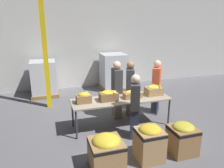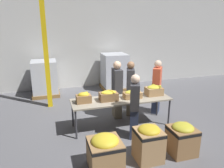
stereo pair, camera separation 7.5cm
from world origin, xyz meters
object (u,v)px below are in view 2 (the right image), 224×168
(support_pillar, at_px, (46,48))
(pallet_stack_1, at_px, (45,78))
(volunteer_3, at_px, (134,107))
(donation_bin_0, at_px, (105,151))
(banana_box_2, at_px, (133,94))
(donation_bin_2, at_px, (182,138))
(banana_box_1, at_px, (109,95))
(sorting_table, at_px, (121,101))
(banana_box_0, at_px, (84,98))
(volunteer_0, at_px, (130,89))
(donation_bin_1, at_px, (148,142))
(volunteer_2, at_px, (117,90))
(pallet_stack_0, at_px, (114,72))
(volunteer_1, at_px, (157,87))
(banana_box_3, at_px, (154,90))

(support_pillar, relative_size, pallet_stack_1, 2.90)
(volunteer_3, height_order, support_pillar, support_pillar)
(donation_bin_0, bearing_deg, banana_box_2, 53.02)
(pallet_stack_1, bearing_deg, donation_bin_2, -60.12)
(banana_box_1, height_order, donation_bin_0, banana_box_1)
(banana_box_2, xyz_separation_m, pallet_stack_1, (-2.33, 3.37, -0.24))
(sorting_table, xyz_separation_m, banana_box_0, (-1.03, 0.03, 0.19))
(volunteer_3, bearing_deg, volunteer_0, 5.04)
(banana_box_1, relative_size, pallet_stack_1, 0.35)
(donation_bin_1, bearing_deg, volunteer_2, 89.21)
(sorting_table, relative_size, pallet_stack_0, 1.80)
(volunteer_3, height_order, donation_bin_1, volunteer_3)
(sorting_table, distance_m, donation_bin_0, 1.91)
(volunteer_2, height_order, pallet_stack_1, volunteer_2)
(banana_box_0, height_order, donation_bin_2, banana_box_0)
(volunteer_0, height_order, pallet_stack_0, volunteer_0)
(volunteer_1, height_order, donation_bin_0, volunteer_1)
(pallet_stack_0, bearing_deg, support_pillar, -154.80)
(pallet_stack_0, bearing_deg, banana_box_3, -87.28)
(pallet_stack_1, bearing_deg, banana_box_2, -55.29)
(pallet_stack_0, relative_size, pallet_stack_1, 1.10)
(banana_box_1, bearing_deg, banana_box_3, 1.87)
(donation_bin_0, height_order, support_pillar, support_pillar)
(sorting_table, height_order, banana_box_0, banana_box_0)
(donation_bin_1, relative_size, support_pillar, 0.20)
(volunteer_1, xyz_separation_m, support_pillar, (-3.27, 1.49, 1.15))
(banana_box_0, bearing_deg, donation_bin_1, -57.23)
(donation_bin_0, bearing_deg, pallet_stack_1, 102.52)
(volunteer_1, relative_size, donation_bin_1, 2.13)
(banana_box_0, xyz_separation_m, support_pillar, (-0.85, 2.06, 1.05))
(banana_box_1, distance_m, donation_bin_2, 2.12)
(banana_box_2, bearing_deg, volunteer_0, 73.67)
(volunteer_1, bearing_deg, donation_bin_0, -9.30)
(banana_box_1, bearing_deg, sorting_table, 0.02)
(volunteer_0, relative_size, pallet_stack_0, 1.12)
(banana_box_2, bearing_deg, volunteer_3, -107.70)
(sorting_table, relative_size, support_pillar, 0.68)
(volunteer_3, height_order, pallet_stack_0, volunteer_3)
(donation_bin_0, distance_m, donation_bin_2, 1.76)
(banana_box_1, relative_size, pallet_stack_0, 0.32)
(donation_bin_1, height_order, pallet_stack_1, pallet_stack_1)
(sorting_table, distance_m, volunteer_2, 0.63)
(support_pillar, relative_size, pallet_stack_0, 2.64)
(donation_bin_2, distance_m, pallet_stack_1, 5.77)
(volunteer_3, bearing_deg, pallet_stack_0, 11.77)
(banana_box_0, distance_m, pallet_stack_1, 3.48)
(banana_box_1, relative_size, donation_bin_1, 0.61)
(banana_box_1, height_order, pallet_stack_1, pallet_stack_1)
(banana_box_3, distance_m, volunteer_3, 1.14)
(volunteer_0, xyz_separation_m, pallet_stack_0, (0.31, 2.67, -0.09))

